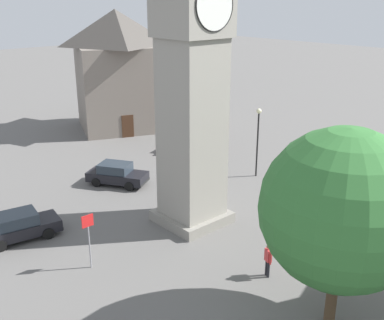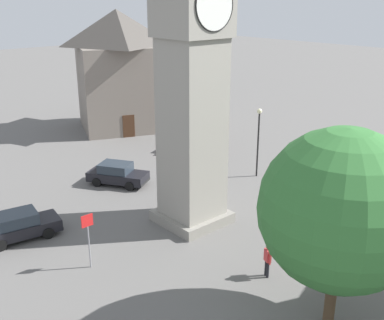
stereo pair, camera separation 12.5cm
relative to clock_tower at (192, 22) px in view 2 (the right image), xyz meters
name	(u,v)px [view 2 (the right image)]	position (x,y,z in m)	size (l,w,h in m)	color
ground_plane	(192,221)	(0.00, 0.00, -11.21)	(200.00, 200.00, 0.00)	#605E5B
clock_tower	(192,22)	(0.00, 0.00, 0.00)	(4.33, 4.33, 19.24)	gray
car_silver_kerb	(336,203)	(6.94, -5.09, -10.45)	(4.15, 1.85, 1.53)	#236B38
car_red_corner	(342,174)	(11.61, -2.62, -10.45)	(3.31, 4.45, 1.53)	black
car_white_side	(20,226)	(-8.35, 4.58, -10.45)	(4.34, 2.32, 1.53)	black
car_black_far	(185,141)	(8.40, 10.41, -10.45)	(4.46, 3.16, 1.53)	red
car_green_alley	(117,174)	(-0.18, 7.66, -10.45)	(3.61, 4.39, 1.53)	black
pedestrian	(268,257)	(-1.13, -6.58, -10.20)	(0.34, 0.53, 1.69)	black
tree	(341,210)	(-1.80, -10.34, -6.19)	(6.19, 6.19, 8.12)	brown
building_shop_left	(119,69)	(8.30, 20.12, -5.43)	(10.06, 10.06, 11.32)	slate
lamp_post	(259,132)	(8.29, 2.28, -7.84)	(0.36, 0.36, 5.04)	black
road_sign	(88,232)	(-6.93, -0.43, -9.31)	(0.60, 0.07, 2.80)	gray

